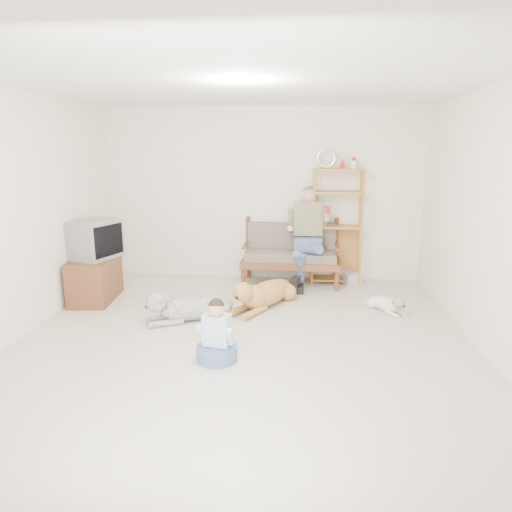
# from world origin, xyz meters

# --- Properties ---
(floor) EXTENTS (5.50, 5.50, 0.00)m
(floor) POSITION_xyz_m (0.00, 0.00, 0.00)
(floor) COLOR beige
(floor) RESTS_ON ground
(ceiling) EXTENTS (5.50, 5.50, 0.00)m
(ceiling) POSITION_xyz_m (0.00, 0.00, 2.70)
(ceiling) COLOR white
(ceiling) RESTS_ON ground
(wall_back) EXTENTS (5.00, 0.00, 5.00)m
(wall_back) POSITION_xyz_m (0.00, 2.75, 1.35)
(wall_back) COLOR silver
(wall_back) RESTS_ON ground
(wall_front) EXTENTS (5.00, 0.00, 5.00)m
(wall_front) POSITION_xyz_m (0.00, -2.75, 1.35)
(wall_front) COLOR silver
(wall_front) RESTS_ON ground
(wall_left) EXTENTS (0.00, 5.50, 5.50)m
(wall_left) POSITION_xyz_m (-2.50, 0.00, 1.35)
(wall_left) COLOR silver
(wall_left) RESTS_ON ground
(wall_right) EXTENTS (0.00, 5.50, 5.50)m
(wall_right) POSITION_xyz_m (2.50, 0.00, 1.35)
(wall_right) COLOR silver
(wall_right) RESTS_ON ground
(loveseat) EXTENTS (1.52, 0.73, 0.95)m
(loveseat) POSITION_xyz_m (0.47, 2.44, 0.49)
(loveseat) COLOR brown
(loveseat) RESTS_ON ground
(man) EXTENTS (0.57, 0.82, 1.33)m
(man) POSITION_xyz_m (0.70, 2.24, 0.69)
(man) COLOR slate
(man) RESTS_ON loveseat
(etagere) EXTENTS (0.79, 0.34, 2.07)m
(etagere) POSITION_xyz_m (1.17, 2.55, 0.91)
(etagere) COLOR #AE8136
(etagere) RESTS_ON ground
(book_stack) EXTENTS (0.30, 0.26, 0.16)m
(book_stack) POSITION_xyz_m (1.44, 2.46, 0.08)
(book_stack) COLOR silver
(book_stack) RESTS_ON ground
(tv_stand) EXTENTS (0.57, 0.94, 0.60)m
(tv_stand) POSITION_xyz_m (-2.23, 1.35, 0.30)
(tv_stand) COLOR brown
(tv_stand) RESTS_ON ground
(crt_tv) EXTENTS (0.68, 0.76, 0.52)m
(crt_tv) POSITION_xyz_m (-2.19, 1.38, 0.86)
(crt_tv) COLOR slate
(crt_tv) RESTS_ON tv_stand
(wall_outlet) EXTENTS (0.12, 0.02, 0.08)m
(wall_outlet) POSITION_xyz_m (-1.25, 2.73, 0.30)
(wall_outlet) COLOR white
(wall_outlet) RESTS_ON ground
(golden_retriever) EXTENTS (0.85, 1.34, 0.45)m
(golden_retriever) POSITION_xyz_m (0.12, 1.26, 0.18)
(golden_retriever) COLOR #B3893E
(golden_retriever) RESTS_ON ground
(shaggy_dog) EXTENTS (1.20, 0.73, 0.40)m
(shaggy_dog) POSITION_xyz_m (-0.75, 0.69, 0.16)
(shaggy_dog) COLOR white
(shaggy_dog) RESTS_ON ground
(terrier) EXTENTS (0.45, 0.60, 0.26)m
(terrier) POSITION_xyz_m (1.76, 1.21, 0.11)
(terrier) COLOR white
(terrier) RESTS_ON ground
(child) EXTENTS (0.41, 0.41, 0.65)m
(child) POSITION_xyz_m (-0.22, -0.35, 0.23)
(child) COLOR slate
(child) RESTS_ON ground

